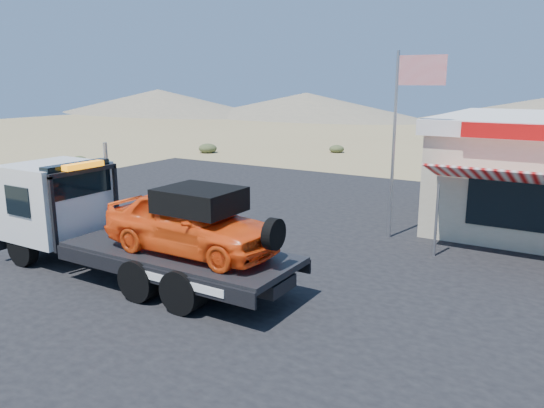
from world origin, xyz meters
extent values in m
plane|color=#917D52|center=(0.00, 0.00, 0.00)|extent=(120.00, 120.00, 0.00)
cube|color=black|center=(2.00, 3.00, 0.01)|extent=(32.00, 24.00, 0.02)
cylinder|color=black|center=(-3.16, -3.56, 0.53)|extent=(1.02, 0.30, 1.02)
cylinder|color=black|center=(-3.16, -1.52, 0.53)|extent=(1.02, 0.30, 1.02)
cylinder|color=black|center=(1.41, -3.56, 0.53)|extent=(1.02, 0.56, 1.02)
cylinder|color=black|center=(1.41, -1.52, 0.53)|extent=(1.02, 0.56, 1.02)
cylinder|color=black|center=(2.73, -3.56, 0.53)|extent=(1.02, 0.56, 1.02)
cylinder|color=black|center=(2.73, -1.52, 0.53)|extent=(1.02, 0.56, 1.02)
cube|color=black|center=(0.60, -2.54, 0.68)|extent=(8.33, 1.02, 0.30)
cube|color=silver|center=(-2.86, -2.54, 1.75)|extent=(2.23, 2.39, 2.13)
cube|color=black|center=(-1.89, -2.54, 2.46)|extent=(0.36, 2.03, 0.91)
cube|color=black|center=(-1.59, -2.54, 1.70)|extent=(0.10, 2.23, 2.03)
cube|color=orange|center=(-1.59, -2.54, 2.86)|extent=(0.25, 1.22, 0.15)
cube|color=black|center=(1.71, -2.54, 0.96)|extent=(6.09, 2.34, 0.15)
imported|color=#FF4C12|center=(2.12, -2.54, 1.80)|extent=(4.47, 1.80, 1.52)
cube|color=black|center=(2.42, -2.54, 2.38)|extent=(1.83, 1.52, 0.56)
cube|color=red|center=(8.00, 4.74, 3.67)|extent=(2.60, 0.12, 0.45)
cylinder|color=#99999E|center=(6.50, 3.30, 1.12)|extent=(0.08, 0.08, 2.20)
cylinder|color=#99999E|center=(4.70, 4.50, 3.02)|extent=(0.10, 0.10, 6.00)
cube|color=#B20C14|center=(5.45, 4.50, 5.42)|extent=(1.50, 0.02, 0.90)
ellipsoid|color=#3B4626|center=(-15.57, 3.75, 0.26)|extent=(0.95, 0.95, 0.51)
ellipsoid|color=#3B4626|center=(-17.72, 10.17, 0.24)|extent=(0.89, 0.89, 0.48)
ellipsoid|color=#3B4626|center=(-13.80, 18.35, 0.36)|extent=(1.32, 1.32, 0.71)
ellipsoid|color=#3B4626|center=(-5.84, 23.39, 0.29)|extent=(1.08, 1.08, 0.58)
ellipsoid|color=#3B4626|center=(4.12, 23.31, 0.21)|extent=(0.79, 0.79, 0.43)
cone|color=#726B59|center=(-25.00, 55.00, 1.75)|extent=(36.00, 36.00, 3.50)
cone|color=#726B59|center=(-50.00, 52.00, 1.90)|extent=(40.00, 40.00, 3.80)
camera|label=1|loc=(10.19, -12.02, 5.10)|focal=35.00mm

